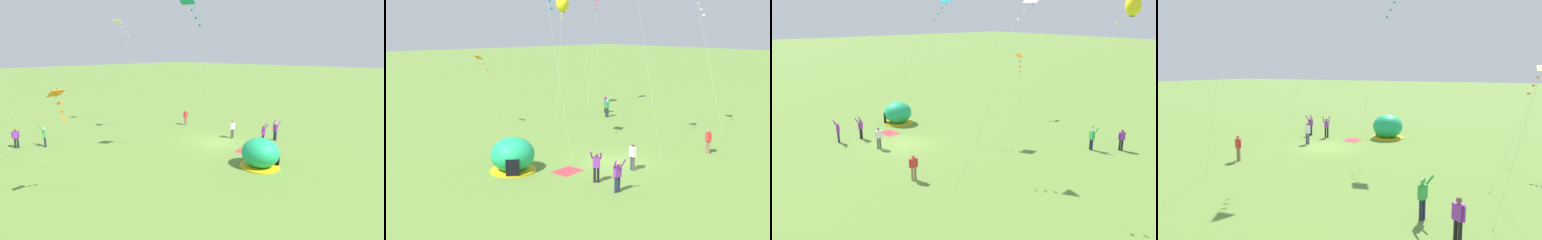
# 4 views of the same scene
# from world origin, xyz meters

# --- Properties ---
(ground_plane) EXTENTS (300.00, 300.00, 0.00)m
(ground_plane) POSITION_xyz_m (0.00, 0.00, 0.00)
(ground_plane) COLOR olive
(popup_tent) EXTENTS (2.81, 2.81, 2.10)m
(popup_tent) POSITION_xyz_m (-5.92, 2.75, 1.00)
(popup_tent) COLOR #1EAD6B
(popup_tent) RESTS_ON ground
(picnic_blanket) EXTENTS (1.90, 1.57, 0.01)m
(picnic_blanket) POSITION_xyz_m (-3.47, 0.49, 0.01)
(picnic_blanket) COLOR #CC333D
(picnic_blanket) RESTS_ON ground
(person_with_toddler) EXTENTS (0.39, 0.53, 1.72)m
(person_with_toddler) POSITION_xyz_m (11.82, 12.67, 0.96)
(person_with_toddler) COLOR black
(person_with_toddler) RESTS_ON ground
(person_strolling) EXTENTS (0.33, 0.58, 1.72)m
(person_strolling) POSITION_xyz_m (6.47, -2.90, 0.96)
(person_strolling) COLOR #8C7251
(person_strolling) RESTS_ON ground
(person_center_field) EXTENTS (0.70, 0.59, 1.89)m
(person_center_field) POSITION_xyz_m (10.32, 10.94, 1.00)
(person_center_field) COLOR #1E2347
(person_center_field) RESTS_ON ground
(person_near_tent) EXTENTS (0.26, 0.59, 1.72)m
(person_near_tent) POSITION_xyz_m (-0.35, -2.00, 0.96)
(person_near_tent) COLOR #4C4C51
(person_near_tent) RESTS_ON ground
(person_flying_kite) EXTENTS (0.68, 0.72, 1.89)m
(person_flying_kite) POSITION_xyz_m (-3.52, -2.13, 1.00)
(person_flying_kite) COLOR black
(person_flying_kite) RESTS_ON ground
(person_arms_raised) EXTENTS (0.69, 0.55, 1.89)m
(person_arms_raised) POSITION_xyz_m (-3.76, -4.01, 1.00)
(person_arms_raised) COLOR #1E2347
(person_arms_raised) RESTS_ON ground
(kite_orange) EXTENTS (2.14, 1.80, 6.40)m
(kite_orange) POSITION_xyz_m (-1.20, 14.64, 5.77)
(kite_orange) COLOR silver
(kite_orange) RESTS_ON ground
(kite_yellow) EXTENTS (4.50, 4.34, 11.88)m
(kite_yellow) POSITION_xyz_m (9.40, 16.58, 11.01)
(kite_yellow) COLOR silver
(kite_yellow) RESTS_ON ground
(kite_white) EXTENTS (2.09, 4.73, 11.40)m
(kite_white) POSITION_xyz_m (11.29, 1.79, 10.59)
(kite_white) COLOR silver
(kite_white) RESTS_ON ground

